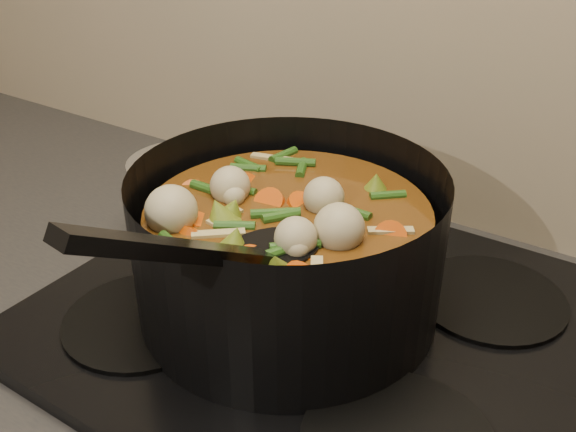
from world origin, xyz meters
The scene contains 3 objects.
stovetop centered at (0.00, 1.93, 0.92)m, with size 0.62×0.54×0.03m.
stockpot centered at (-0.04, 1.92, 1.01)m, with size 0.44×0.52×0.26m.
saucepan centered at (-0.26, 1.99, 0.98)m, with size 0.15×0.15×0.13m.
Camera 1 is at (0.30, 1.41, 1.40)m, focal length 40.00 mm.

